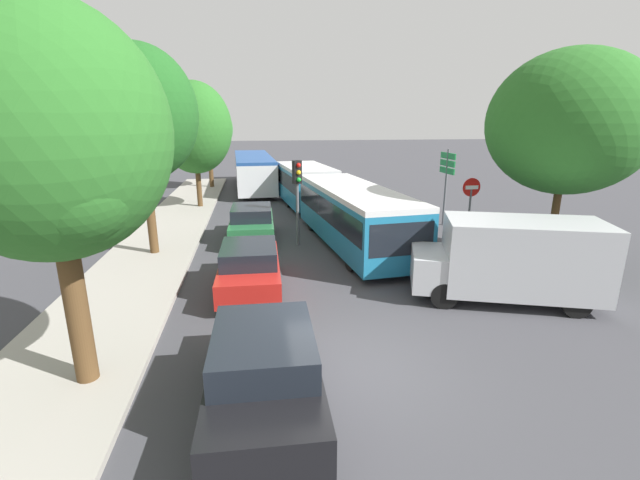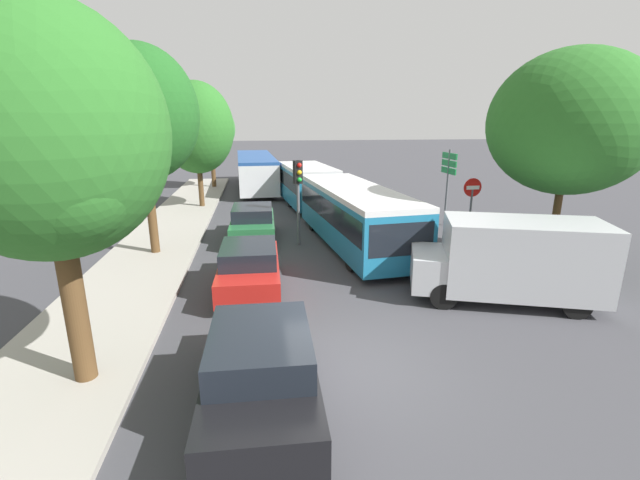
{
  "view_description": "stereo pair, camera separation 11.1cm",
  "coord_description": "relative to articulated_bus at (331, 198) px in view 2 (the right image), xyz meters",
  "views": [
    {
      "loc": [
        -1.81,
        -7.49,
        4.92
      ],
      "look_at": [
        0.2,
        5.54,
        1.2
      ],
      "focal_mm": 24.0,
      "sensor_mm": 36.0,
      "label": 1
    },
    {
      "loc": [
        -1.7,
        -7.51,
        4.92
      ],
      "look_at": [
        0.2,
        5.54,
        1.2
      ],
      "focal_mm": 24.0,
      "sensor_mm": 36.0,
      "label": 2
    }
  ],
  "objects": [
    {
      "name": "tree_left_distant",
      "position": [
        -6.55,
        12.62,
        2.85
      ],
      "size": [
        3.49,
        3.49,
        6.16
      ],
      "color": "#51381E",
      "rests_on": "ground"
    },
    {
      "name": "direction_sign_post",
      "position": [
        5.47,
        -0.65,
        1.2
      ],
      "size": [
        0.11,
        1.4,
        3.6
      ],
      "rotation": [
        0.0,
        0.0,
        3.17
      ],
      "color": "#56595E",
      "rests_on": "ground"
    },
    {
      "name": "kerb_strip_left",
      "position": [
        -7.43,
        0.03,
        -1.29
      ],
      "size": [
        3.2,
        34.43,
        0.14
      ],
      "primitive_type": "cube",
      "color": "#9E998E",
      "rests_on": "ground"
    },
    {
      "name": "articulated_bus",
      "position": [
        0.0,
        0.0,
        0.0
      ],
      "size": [
        4.04,
        16.08,
        2.36
      ],
      "rotation": [
        0.0,
        0.0,
        -1.47
      ],
      "color": "teal",
      "rests_on": "ground"
    },
    {
      "name": "queued_car_black",
      "position": [
        -3.45,
        -13.05,
        -0.6
      ],
      "size": [
        1.92,
        4.36,
        1.5
      ],
      "rotation": [
        0.0,
        0.0,
        1.55
      ],
      "color": "black",
      "rests_on": "ground"
    },
    {
      "name": "city_bus_rear",
      "position": [
        -3.51,
        12.24,
        0.03
      ],
      "size": [
        2.97,
        11.33,
        2.42
      ],
      "rotation": [
        0.0,
        0.0,
        1.61
      ],
      "color": "silver",
      "rests_on": "ground"
    },
    {
      "name": "tree_left_mid",
      "position": [
        -7.28,
        -3.64,
        3.75
      ],
      "size": [
        3.92,
        3.92,
        7.44
      ],
      "color": "#51381E",
      "rests_on": "ground"
    },
    {
      "name": "no_entry_sign",
      "position": [
        4.58,
        -4.75,
        0.51
      ],
      "size": [
        0.7,
        0.08,
        2.82
      ],
      "rotation": [
        0.0,
        0.0,
        -1.57
      ],
      "color": "#56595E",
      "rests_on": "ground"
    },
    {
      "name": "tree_right_near",
      "position": [
        6.57,
        -6.97,
        3.34
      ],
      "size": [
        5.05,
        5.05,
        7.1
      ],
      "color": "#51381E",
      "rests_on": "ground"
    },
    {
      "name": "traffic_light",
      "position": [
        -1.82,
        -3.03,
        1.13
      ],
      "size": [
        0.38,
        0.4,
        3.4
      ],
      "rotation": [
        0.0,
        0.0,
        -1.23
      ],
      "color": "#56595E",
      "rests_on": "ground"
    },
    {
      "name": "ground_plane",
      "position": [
        -1.68,
        -12.19,
        -1.36
      ],
      "size": [
        200.0,
        200.0,
        0.0
      ],
      "primitive_type": "plane",
      "color": "#3D3D42"
    },
    {
      "name": "white_van",
      "position": [
        3.47,
        -9.44,
        -0.12
      ],
      "size": [
        5.36,
        3.43,
        2.31
      ],
      "rotation": [
        0.0,
        0.0,
        2.82
      ],
      "color": "#B7BABF",
      "rests_on": "ground"
    },
    {
      "name": "tree_left_near",
      "position": [
        -6.73,
        -11.99,
        3.23
      ],
      "size": [
        3.94,
        3.94,
        6.86
      ],
      "color": "#51381E",
      "rests_on": "ground"
    },
    {
      "name": "tree_left_far",
      "position": [
        -6.61,
        5.25,
        3.12
      ],
      "size": [
        4.06,
        4.06,
        6.97
      ],
      "color": "#51381E",
      "rests_on": "ground"
    },
    {
      "name": "queued_car_green",
      "position": [
        -3.66,
        -1.9,
        -0.63
      ],
      "size": [
        1.84,
        4.19,
        1.44
      ],
      "rotation": [
        0.0,
        0.0,
        1.55
      ],
      "color": "#236638",
      "rests_on": "ground"
    },
    {
      "name": "queued_car_red",
      "position": [
        -3.73,
        -7.53,
        -0.65
      ],
      "size": [
        1.8,
        4.08,
        1.41
      ],
      "rotation": [
        0.0,
        0.0,
        1.55
      ],
      "color": "#B21E19",
      "rests_on": "ground"
    }
  ]
}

